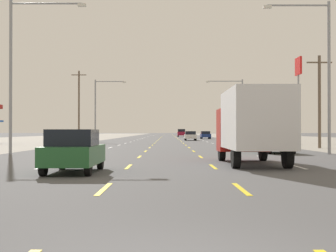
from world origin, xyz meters
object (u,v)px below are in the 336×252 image
(sedan_far_right_mid, at_px, (278,142))
(streetlight_right_row_0, at_px, (324,65))
(streetlight_left_row_0, at_px, (21,63))
(hatchback_inner_left_nearest, at_px, (76,151))
(sedan_far_right_far, at_px, (207,135))
(streetlight_right_row_1, at_px, (239,104))
(pole_sign_right_row_1, at_px, (300,77))
(sedan_inner_right_midfar, at_px, (192,136))
(suv_inner_right_farther, at_px, (183,133))
(box_truck_inner_right_near, at_px, (254,123))
(streetlight_left_row_1, at_px, (101,105))

(sedan_far_right_mid, xyz_separation_m, streetlight_right_row_0, (2.58, -1.71, 4.92))
(streetlight_left_row_0, bearing_deg, hatchback_inner_left_nearest, -65.11)
(sedan_far_right_far, xyz_separation_m, streetlight_right_row_1, (2.54, -24.41, 4.41))
(pole_sign_right_row_1, bearing_deg, sedan_inner_right_midfar, 129.92)
(suv_inner_right_farther, bearing_deg, streetlight_left_row_0, -98.13)
(box_truck_inner_right_near, height_order, streetlight_left_row_1, streetlight_left_row_1)
(box_truck_inner_right_near, height_order, suv_inner_right_farther, box_truck_inner_right_near)
(pole_sign_right_row_1, bearing_deg, streetlight_left_row_0, -131.59)
(sedan_far_right_far, height_order, streetlight_left_row_0, streetlight_left_row_0)
(box_truck_inner_right_near, bearing_deg, sedan_far_right_mid, 72.06)
(pole_sign_right_row_1, distance_m, streetlight_left_row_1, 26.76)
(sedan_inner_right_midfar, xyz_separation_m, sedan_far_right_far, (3.57, 15.07, 0.00))
(sedan_far_right_mid, height_order, streetlight_right_row_0, streetlight_right_row_0)
(sedan_far_right_far, distance_m, streetlight_left_row_1, 29.85)
(sedan_inner_right_midfar, height_order, sedan_far_right_far, same)
(suv_inner_right_farther, xyz_separation_m, pole_sign_right_row_1, (12.94, -61.22, 7.28))
(box_truck_inner_right_near, relative_size, streetlight_right_row_1, 0.84)
(sedan_inner_right_midfar, height_order, streetlight_right_row_0, streetlight_right_row_0)
(box_truck_inner_right_near, relative_size, streetlight_left_row_0, 0.73)
(sedan_inner_right_midfar, distance_m, pole_sign_right_row_1, 21.36)
(streetlight_left_row_1, relative_size, streetlight_right_row_1, 0.99)
(sedan_inner_right_midfar, relative_size, streetlight_right_row_1, 0.52)
(hatchback_inner_left_nearest, relative_size, box_truck_inner_right_near, 0.54)
(streetlight_left_row_1, bearing_deg, streetlight_right_row_1, 0.00)
(sedan_far_right_mid, bearing_deg, hatchback_inner_left_nearest, -125.40)
(hatchback_inner_left_nearest, distance_m, pole_sign_right_row_1, 47.30)
(streetlight_right_row_0, bearing_deg, hatchback_inner_left_nearest, -134.94)
(box_truck_inner_right_near, bearing_deg, suv_inner_right_farther, 90.18)
(suv_inner_right_farther, bearing_deg, pole_sign_right_row_1, -78.07)
(streetlight_left_row_0, xyz_separation_m, streetlight_right_row_0, (19.33, 0.00, -0.13))
(sedan_far_right_far, xyz_separation_m, streetlight_right_row_0, (2.74, -59.52, 4.92))
(sedan_inner_right_midfar, height_order, streetlight_left_row_0, streetlight_left_row_0)
(sedan_far_right_mid, height_order, suv_inner_right_farther, suv_inner_right_farther)
(sedan_far_right_mid, xyz_separation_m, pole_sign_right_row_1, (9.09, 27.40, 7.55))
(hatchback_inner_left_nearest, xyz_separation_m, streetlight_left_row_0, (-6.14, 13.22, 5.02))
(sedan_far_right_mid, bearing_deg, streetlight_right_row_1, 85.93)
(sedan_far_right_far, relative_size, streetlight_right_row_1, 0.52)
(hatchback_inner_left_nearest, height_order, streetlight_right_row_1, streetlight_right_row_1)
(sedan_far_right_mid, height_order, streetlight_left_row_0, streetlight_left_row_0)
(sedan_far_right_far, bearing_deg, streetlight_right_row_0, -87.36)
(sedan_far_right_far, xyz_separation_m, streetlight_left_row_0, (-16.59, -59.52, 5.04))
(sedan_far_right_mid, xyz_separation_m, sedan_inner_right_midfar, (-3.73, 42.73, 0.00))
(sedan_far_right_far, bearing_deg, streetlight_right_row_1, -84.06)
(box_truck_inner_right_near, relative_size, sedan_far_right_far, 1.60)
(box_truck_inner_right_near, relative_size, streetlight_right_row_0, 0.74)
(suv_inner_right_farther, bearing_deg, streetlight_left_row_1, -103.19)
(suv_inner_right_farther, distance_m, streetlight_right_row_0, 90.68)
(sedan_far_right_mid, bearing_deg, streetlight_right_row_0, -33.64)
(sedan_far_right_mid, bearing_deg, streetlight_left_row_0, -174.15)
(pole_sign_right_row_1, height_order, streetlight_right_row_1, pole_sign_right_row_1)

